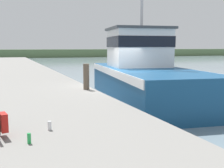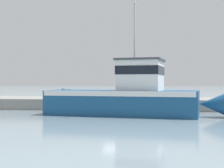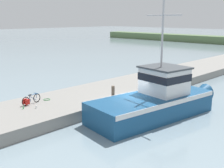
% 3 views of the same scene
% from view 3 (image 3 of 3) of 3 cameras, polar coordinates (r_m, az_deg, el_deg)
% --- Properties ---
extents(ground_plane, '(320.00, 320.00, 0.00)m').
position_cam_3_polar(ground_plane, '(21.01, 4.20, -5.84)').
color(ground_plane, gray).
extents(dock_pier, '(5.83, 80.00, 0.81)m').
position_cam_3_polar(dock_pier, '(23.65, -3.47, -2.61)').
color(dock_pier, gray).
rests_on(dock_pier, ground_plane).
extents(fishing_boat_main, '(4.76, 11.33, 8.24)m').
position_cam_3_polar(fishing_boat_main, '(20.23, 9.14, -3.00)').
color(fishing_boat_main, navy).
rests_on(fishing_boat_main, ground_plane).
extents(bicycle_touring, '(0.62, 1.66, 0.72)m').
position_cam_3_polar(bicycle_touring, '(20.97, -16.40, -3.15)').
color(bicycle_touring, black).
rests_on(bicycle_touring, dock_pier).
extents(mooring_post, '(0.25, 0.25, 1.06)m').
position_cam_3_polar(mooring_post, '(21.30, 0.22, -1.79)').
color(mooring_post, brown).
rests_on(mooring_post, dock_pier).
extents(hose_coil, '(0.51, 0.51, 0.04)m').
position_cam_3_polar(hose_coil, '(21.90, -13.11, -3.10)').
color(hose_coil, '#197A2D').
rests_on(hose_coil, dock_pier).
extents(water_bottle_on_curb, '(0.07, 0.07, 0.19)m').
position_cam_3_polar(water_bottle_on_curb, '(20.13, -17.59, -4.61)').
color(water_bottle_on_curb, green).
rests_on(water_bottle_on_curb, dock_pier).
extents(water_bottle_by_bike, '(0.08, 0.08, 0.19)m').
position_cam_3_polar(water_bottle_by_bike, '(20.06, -15.16, -4.51)').
color(water_bottle_by_bike, silver).
rests_on(water_bottle_by_bike, dock_pier).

